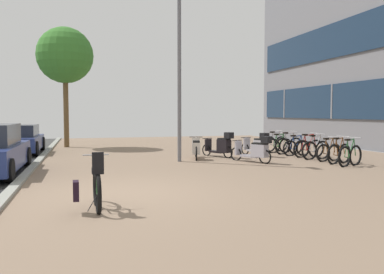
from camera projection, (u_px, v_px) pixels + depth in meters
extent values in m
cube|color=#826A54|center=(315.00, 184.00, 9.84)|extent=(14.40, 40.00, 0.05)
cube|color=gray|center=(4.00, 198.00, 7.89)|extent=(0.24, 40.00, 0.08)
cube|color=slate|center=(332.00, 101.00, 20.99)|extent=(0.10, 0.12, 1.86)
cube|color=slate|center=(285.00, 104.00, 25.91)|extent=(0.10, 0.12, 1.86)
torus|color=black|center=(98.00, 194.00, 6.86)|extent=(0.10, 0.75, 0.74)
torus|color=black|center=(96.00, 187.00, 7.48)|extent=(0.10, 0.75, 0.74)
cylinder|color=#2C6532|center=(97.00, 175.00, 7.21)|extent=(0.05, 0.32, 0.65)
cylinder|color=#2C6532|center=(97.00, 178.00, 7.03)|extent=(0.04, 0.14, 0.59)
cylinder|color=#2C6532|center=(96.00, 160.00, 7.15)|extent=(0.05, 0.39, 0.09)
cylinder|color=#2C6532|center=(98.00, 194.00, 6.98)|extent=(0.04, 0.25, 0.08)
cylinder|color=#2C6532|center=(98.00, 178.00, 6.91)|extent=(0.03, 0.17, 0.54)
cylinder|color=#2C6532|center=(96.00, 172.00, 7.40)|extent=(0.04, 0.15, 0.59)
cube|color=black|center=(97.00, 160.00, 6.96)|extent=(0.10, 0.22, 0.06)
cylinder|color=#ADADB2|center=(96.00, 155.00, 7.33)|extent=(0.48, 0.04, 0.02)
cube|color=black|center=(98.00, 171.00, 6.88)|extent=(0.21, 0.25, 0.10)
cube|color=black|center=(98.00, 161.00, 6.78)|extent=(0.20, 0.07, 0.32)
cube|color=black|center=(76.00, 191.00, 6.79)|extent=(0.11, 0.28, 0.34)
cylinder|color=black|center=(93.00, 203.00, 7.01)|extent=(0.19, 0.10, 0.29)
torus|color=black|center=(345.00, 157.00, 12.78)|extent=(0.70, 0.32, 0.72)
torus|color=black|center=(355.00, 156.00, 13.16)|extent=(0.70, 0.32, 0.72)
cylinder|color=#2C6134|center=(351.00, 148.00, 13.00)|extent=(0.31, 0.15, 0.63)
cylinder|color=#2C6134|center=(348.00, 149.00, 12.88)|extent=(0.14, 0.08, 0.57)
cylinder|color=#2C6134|center=(351.00, 140.00, 12.95)|extent=(0.38, 0.17, 0.08)
cylinder|color=#2C6134|center=(347.00, 157.00, 12.86)|extent=(0.24, 0.12, 0.08)
cylinder|color=#2C6134|center=(346.00, 149.00, 12.81)|extent=(0.16, 0.08, 0.53)
cylinder|color=#2C6134|center=(355.00, 147.00, 13.11)|extent=(0.15, 0.08, 0.57)
cube|color=black|center=(347.00, 140.00, 12.83)|extent=(0.24, 0.16, 0.06)
cylinder|color=#ADADB2|center=(354.00, 137.00, 13.06)|extent=(0.19, 0.46, 0.02)
torus|color=black|center=(334.00, 155.00, 13.44)|extent=(0.70, 0.32, 0.72)
torus|color=black|center=(344.00, 154.00, 13.82)|extent=(0.70, 0.32, 0.72)
cylinder|color=brown|center=(340.00, 147.00, 13.65)|extent=(0.31, 0.14, 0.63)
cylinder|color=brown|center=(337.00, 148.00, 13.54)|extent=(0.14, 0.08, 0.58)
cylinder|color=brown|center=(340.00, 139.00, 13.60)|extent=(0.38, 0.17, 0.08)
cylinder|color=brown|center=(336.00, 155.00, 13.51)|extent=(0.25, 0.11, 0.08)
cylinder|color=brown|center=(335.00, 147.00, 13.46)|extent=(0.17, 0.08, 0.53)
cylinder|color=brown|center=(344.00, 146.00, 13.77)|extent=(0.15, 0.08, 0.57)
cube|color=black|center=(336.00, 138.00, 13.49)|extent=(0.24, 0.16, 0.06)
cylinder|color=#ADADB2|center=(343.00, 136.00, 13.71)|extent=(0.19, 0.46, 0.02)
torus|color=black|center=(323.00, 153.00, 14.15)|extent=(0.67, 0.20, 0.68)
torus|color=black|center=(335.00, 152.00, 14.41)|extent=(0.67, 0.20, 0.68)
cylinder|color=brown|center=(330.00, 146.00, 14.29)|extent=(0.29, 0.09, 0.59)
cylinder|color=brown|center=(327.00, 147.00, 14.21)|extent=(0.13, 0.06, 0.54)
cylinder|color=brown|center=(330.00, 139.00, 14.26)|extent=(0.35, 0.11, 0.08)
cylinder|color=brown|center=(325.00, 154.00, 14.20)|extent=(0.23, 0.07, 0.07)
cylinder|color=brown|center=(325.00, 146.00, 14.16)|extent=(0.15, 0.06, 0.49)
cylinder|color=brown|center=(334.00, 145.00, 14.37)|extent=(0.14, 0.06, 0.54)
cube|color=black|center=(326.00, 139.00, 14.17)|extent=(0.23, 0.13, 0.06)
cylinder|color=#ADADB2|center=(333.00, 137.00, 14.33)|extent=(0.12, 0.48, 0.02)
torus|color=black|center=(309.00, 151.00, 14.75)|extent=(0.74, 0.19, 0.74)
torus|color=black|center=(322.00, 150.00, 15.02)|extent=(0.74, 0.19, 0.74)
cylinder|color=#B0B0B3|center=(317.00, 143.00, 14.90)|extent=(0.32, 0.08, 0.65)
cylinder|color=#B0B0B3|center=(313.00, 144.00, 14.82)|extent=(0.14, 0.06, 0.59)
cylinder|color=#B0B0B3|center=(316.00, 136.00, 14.86)|extent=(0.39, 0.10, 0.09)
cylinder|color=#B0B0B3|center=(312.00, 151.00, 14.80)|extent=(0.25, 0.07, 0.08)
cylinder|color=#B0B0B3|center=(311.00, 144.00, 14.76)|extent=(0.17, 0.05, 0.54)
cylinder|color=#B0B0B3|center=(321.00, 143.00, 14.98)|extent=(0.15, 0.05, 0.59)
cube|color=black|center=(313.00, 136.00, 14.78)|extent=(0.23, 0.12, 0.06)
cylinder|color=#ADADB2|center=(320.00, 134.00, 14.93)|extent=(0.10, 0.48, 0.02)
torus|color=black|center=(301.00, 149.00, 15.44)|extent=(0.74, 0.11, 0.74)
torus|color=black|center=(316.00, 149.00, 15.66)|extent=(0.74, 0.11, 0.74)
cylinder|color=#A11D16|center=(310.00, 142.00, 15.56)|extent=(0.34, 0.05, 0.65)
cylinder|color=#A11D16|center=(306.00, 143.00, 15.49)|extent=(0.15, 0.04, 0.59)
cylinder|color=#A11D16|center=(309.00, 135.00, 15.52)|extent=(0.42, 0.06, 0.09)
cylinder|color=#A11D16|center=(304.00, 150.00, 15.49)|extent=(0.27, 0.04, 0.08)
cylinder|color=#A11D16|center=(303.00, 142.00, 15.45)|extent=(0.18, 0.03, 0.54)
cylinder|color=#A11D16|center=(315.00, 141.00, 15.62)|extent=(0.16, 0.04, 0.59)
cube|color=black|center=(305.00, 135.00, 15.46)|extent=(0.22, 0.10, 0.06)
cylinder|color=#ADADB2|center=(314.00, 133.00, 15.58)|extent=(0.05, 0.48, 0.02)
torus|color=black|center=(290.00, 148.00, 16.06)|extent=(0.68, 0.08, 0.67)
torus|color=black|center=(303.00, 148.00, 16.25)|extent=(0.68, 0.08, 0.67)
cylinder|color=navy|center=(298.00, 142.00, 16.16)|extent=(0.31, 0.04, 0.59)
cylinder|color=navy|center=(294.00, 143.00, 16.10)|extent=(0.14, 0.04, 0.54)
cylinder|color=navy|center=(297.00, 136.00, 16.13)|extent=(0.38, 0.05, 0.08)
cylinder|color=navy|center=(293.00, 149.00, 16.10)|extent=(0.25, 0.04, 0.07)
cylinder|color=navy|center=(292.00, 143.00, 16.06)|extent=(0.16, 0.03, 0.49)
cylinder|color=navy|center=(302.00, 142.00, 16.21)|extent=(0.14, 0.03, 0.54)
cube|color=black|center=(293.00, 136.00, 16.07)|extent=(0.22, 0.10, 0.06)
cylinder|color=#ADADB2|center=(301.00, 134.00, 16.18)|extent=(0.04, 0.48, 0.02)
torus|color=black|center=(282.00, 146.00, 16.66)|extent=(0.75, 0.16, 0.75)
torus|color=black|center=(296.00, 146.00, 16.92)|extent=(0.75, 0.16, 0.75)
cylinder|color=#B5AEB3|center=(290.00, 140.00, 16.80)|extent=(0.34, 0.07, 0.66)
cylinder|color=#B5AEB3|center=(286.00, 141.00, 16.73)|extent=(0.15, 0.05, 0.60)
cylinder|color=#B5AEB3|center=(289.00, 133.00, 16.76)|extent=(0.42, 0.08, 0.09)
cylinder|color=#B5AEB3|center=(285.00, 147.00, 16.71)|extent=(0.27, 0.06, 0.08)
cylinder|color=#B5AEB3|center=(284.00, 140.00, 16.67)|extent=(0.18, 0.04, 0.55)
cylinder|color=#B5AEB3|center=(295.00, 139.00, 16.88)|extent=(0.16, 0.05, 0.60)
cube|color=black|center=(285.00, 133.00, 16.68)|extent=(0.23, 0.11, 0.06)
cylinder|color=#ADADB2|center=(293.00, 131.00, 16.84)|extent=(0.08, 0.48, 0.02)
torus|color=black|center=(273.00, 146.00, 17.31)|extent=(0.67, 0.10, 0.67)
torus|color=black|center=(286.00, 146.00, 17.50)|extent=(0.67, 0.10, 0.67)
cylinder|color=#2B6530|center=(281.00, 140.00, 17.41)|extent=(0.31, 0.05, 0.59)
cylinder|color=#2B6530|center=(277.00, 141.00, 17.35)|extent=(0.14, 0.04, 0.53)
cylinder|color=#2B6530|center=(280.00, 135.00, 17.38)|extent=(0.38, 0.05, 0.08)
cylinder|color=#2B6530|center=(276.00, 146.00, 17.35)|extent=(0.24, 0.04, 0.07)
cylinder|color=#2B6530|center=(275.00, 141.00, 17.32)|extent=(0.16, 0.03, 0.49)
cylinder|color=#2B6530|center=(285.00, 140.00, 17.47)|extent=(0.14, 0.04, 0.53)
cube|color=black|center=(276.00, 134.00, 17.32)|extent=(0.22, 0.10, 0.06)
cylinder|color=#ADADB2|center=(284.00, 133.00, 17.43)|extent=(0.05, 0.48, 0.02)
torus|color=black|center=(269.00, 144.00, 17.96)|extent=(0.73, 0.15, 0.72)
torus|color=black|center=(281.00, 144.00, 18.20)|extent=(0.73, 0.15, 0.72)
cylinder|color=#B5AEB8|center=(277.00, 138.00, 18.09)|extent=(0.32, 0.07, 0.64)
cylinder|color=#B5AEB8|center=(273.00, 139.00, 18.02)|extent=(0.14, 0.05, 0.58)
cylinder|color=#B5AEB8|center=(276.00, 132.00, 18.05)|extent=(0.39, 0.08, 0.08)
cylinder|color=#B5AEB8|center=(272.00, 145.00, 18.01)|extent=(0.25, 0.06, 0.08)
cylinder|color=#B5AEB8|center=(271.00, 139.00, 17.97)|extent=(0.17, 0.04, 0.53)
cylinder|color=#B5AEB8|center=(280.00, 138.00, 18.16)|extent=(0.15, 0.05, 0.58)
cube|color=black|center=(272.00, 132.00, 17.98)|extent=(0.23, 0.11, 0.06)
cylinder|color=#ADADB2|center=(279.00, 131.00, 18.12)|extent=(0.08, 0.48, 0.02)
torus|color=black|center=(265.00, 157.00, 13.59)|extent=(0.29, 0.48, 0.52)
torus|color=black|center=(236.00, 154.00, 14.52)|extent=(0.29, 0.48, 0.52)
cube|color=#A9A6B4|center=(250.00, 156.00, 14.05)|extent=(0.59, 0.77, 0.08)
cube|color=#A9A6B4|center=(260.00, 151.00, 13.74)|extent=(0.54, 0.65, 0.45)
cube|color=black|center=(260.00, 144.00, 13.73)|extent=(0.48, 0.58, 0.06)
cylinder|color=#A9A6B4|center=(237.00, 147.00, 14.48)|extent=(0.12, 0.14, 0.52)
cube|color=#A9A6B4|center=(238.00, 148.00, 14.43)|extent=(0.32, 0.22, 0.51)
cylinder|color=black|center=(237.00, 140.00, 14.45)|extent=(0.47, 0.27, 0.03)
cube|color=black|center=(266.00, 140.00, 13.51)|extent=(0.38, 0.38, 0.24)
torus|color=black|center=(196.00, 154.00, 14.49)|extent=(0.20, 0.55, 0.56)
torus|color=black|center=(196.00, 151.00, 15.74)|extent=(0.20, 0.55, 0.56)
cube|color=beige|center=(196.00, 153.00, 15.12)|extent=(0.46, 0.75, 0.08)
cube|color=beige|center=(196.00, 148.00, 14.70)|extent=(0.44, 0.61, 0.44)
cube|color=black|center=(196.00, 141.00, 14.69)|extent=(0.39, 0.55, 0.06)
cylinder|color=beige|center=(196.00, 144.00, 15.70)|extent=(0.10, 0.13, 0.56)
cube|color=beige|center=(196.00, 145.00, 15.63)|extent=(0.33, 0.16, 0.55)
cylinder|color=black|center=(196.00, 137.00, 15.66)|extent=(0.51, 0.17, 0.03)
torus|color=black|center=(263.00, 151.00, 15.72)|extent=(0.19, 0.50, 0.50)
torus|color=black|center=(245.00, 149.00, 16.70)|extent=(0.19, 0.50, 0.50)
cube|color=#AAA7AF|center=(254.00, 151.00, 16.21)|extent=(0.45, 0.70, 0.08)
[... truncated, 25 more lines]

